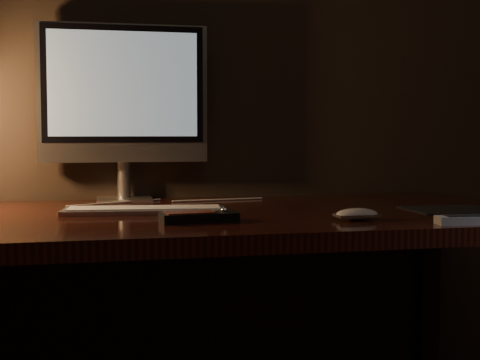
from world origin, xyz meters
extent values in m
cube|color=black|center=(0.00, 1.85, 0.73)|extent=(1.60, 0.75, 0.04)
cube|color=black|center=(0.75, 2.18, 0.35)|extent=(0.06, 0.06, 0.71)
cube|color=black|center=(0.00, 2.20, 0.45)|extent=(1.48, 0.02, 0.51)
cube|color=silver|center=(-0.20, 2.19, 0.75)|extent=(0.16, 0.14, 0.01)
cylinder|color=silver|center=(-0.20, 2.22, 0.81)|extent=(0.04, 0.04, 0.10)
cube|color=silver|center=(-0.20, 2.19, 1.05)|extent=(0.47, 0.04, 0.39)
cube|color=black|center=(-0.20, 2.17, 1.08)|extent=(0.45, 0.01, 0.33)
cube|color=#7E99AC|center=(-0.20, 2.17, 1.08)|extent=(0.41, 0.01, 0.29)
cube|color=silver|center=(-0.16, 1.87, 0.76)|extent=(0.40, 0.15, 0.01)
cube|color=black|center=(0.59, 1.77, 0.75)|extent=(0.22, 0.18, 0.00)
ellipsoid|color=white|center=(0.28, 1.64, 0.76)|extent=(0.10, 0.05, 0.02)
cube|color=black|center=(-0.06, 1.68, 0.76)|extent=(0.17, 0.08, 0.02)
cube|color=maroon|center=(-0.06, 1.68, 0.77)|extent=(0.11, 0.06, 0.00)
sphere|color=silver|center=(-0.06, 1.68, 0.77)|extent=(0.02, 0.02, 0.02)
cube|color=#989B9E|center=(0.51, 1.52, 0.76)|extent=(0.18, 0.07, 0.02)
cube|color=black|center=(0.51, 1.52, 0.77)|extent=(0.14, 0.05, 0.00)
cylinder|color=red|center=(0.51, 1.52, 0.77)|extent=(0.01, 0.01, 0.00)
cylinder|color=#0C8C19|center=(0.51, 1.52, 0.77)|extent=(0.01, 0.01, 0.00)
cylinder|color=gold|center=(0.51, 1.52, 0.77)|extent=(0.01, 0.01, 0.00)
cylinder|color=#1433BF|center=(0.51, 1.52, 0.77)|extent=(0.01, 0.01, 0.00)
cube|color=white|center=(-0.08, 1.84, 0.75)|extent=(0.14, 0.12, 0.01)
cylinder|color=white|center=(-0.08, 2.10, 0.75)|extent=(0.54, 0.15, 0.00)
camera|label=1|loc=(-0.29, 0.27, 0.94)|focal=50.00mm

